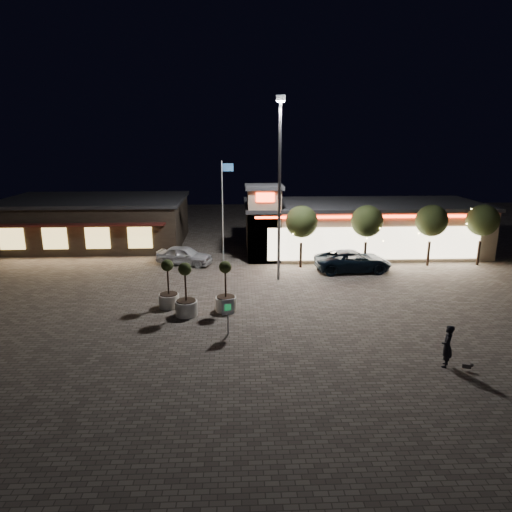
{
  "coord_description": "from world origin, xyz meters",
  "views": [
    {
      "loc": [
        -0.98,
        -22.72,
        9.8
      ],
      "look_at": [
        0.32,
        6.0,
        2.25
      ],
      "focal_mm": 32.0,
      "sensor_mm": 36.0,
      "label": 1
    }
  ],
  "objects_px": {
    "pickup_truck": "(353,261)",
    "planter_left": "(169,293)",
    "pedestrian": "(447,346)",
    "planter_mid": "(186,299)",
    "white_sedan": "(184,255)",
    "valet_sign": "(228,310)"
  },
  "relations": [
    {
      "from": "white_sedan",
      "to": "valet_sign",
      "type": "xyz_separation_m",
      "value": [
        3.63,
        -13.31,
        0.57
      ]
    },
    {
      "from": "planter_left",
      "to": "valet_sign",
      "type": "relative_size",
      "value": 1.55
    },
    {
      "from": "pedestrian",
      "to": "planter_mid",
      "type": "bearing_deg",
      "value": -88.4
    },
    {
      "from": "planter_mid",
      "to": "pickup_truck",
      "type": "bearing_deg",
      "value": 35.45
    },
    {
      "from": "planter_left",
      "to": "valet_sign",
      "type": "xyz_separation_m",
      "value": [
        3.55,
        -4.01,
        0.42
      ]
    },
    {
      "from": "white_sedan",
      "to": "planter_mid",
      "type": "distance_m",
      "value": 10.67
    },
    {
      "from": "valet_sign",
      "to": "planter_left",
      "type": "bearing_deg",
      "value": 131.48
    },
    {
      "from": "pedestrian",
      "to": "valet_sign",
      "type": "height_order",
      "value": "pedestrian"
    },
    {
      "from": "planter_left",
      "to": "planter_mid",
      "type": "height_order",
      "value": "planter_mid"
    },
    {
      "from": "pedestrian",
      "to": "valet_sign",
      "type": "distance_m",
      "value": 10.31
    },
    {
      "from": "white_sedan",
      "to": "planter_left",
      "type": "relative_size",
      "value": 1.5
    },
    {
      "from": "pickup_truck",
      "to": "planter_mid",
      "type": "relative_size",
      "value": 1.84
    },
    {
      "from": "pickup_truck",
      "to": "valet_sign",
      "type": "height_order",
      "value": "valet_sign"
    },
    {
      "from": "planter_left",
      "to": "valet_sign",
      "type": "height_order",
      "value": "planter_left"
    },
    {
      "from": "white_sedan",
      "to": "planter_left",
      "type": "distance_m",
      "value": 9.3
    },
    {
      "from": "pedestrian",
      "to": "valet_sign",
      "type": "xyz_separation_m",
      "value": [
        -9.59,
        3.78,
        0.36
      ]
    },
    {
      "from": "white_sedan",
      "to": "valet_sign",
      "type": "height_order",
      "value": "valet_sign"
    },
    {
      "from": "pedestrian",
      "to": "planter_left",
      "type": "relative_size",
      "value": 0.66
    },
    {
      "from": "pickup_truck",
      "to": "valet_sign",
      "type": "distance_m",
      "value": 14.31
    },
    {
      "from": "white_sedan",
      "to": "pedestrian",
      "type": "height_order",
      "value": "pedestrian"
    },
    {
      "from": "pickup_truck",
      "to": "planter_left",
      "type": "xyz_separation_m",
      "value": [
        -12.74,
        -6.95,
        0.12
      ]
    },
    {
      "from": "pickup_truck",
      "to": "planter_mid",
      "type": "bearing_deg",
      "value": 122.47
    }
  ]
}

